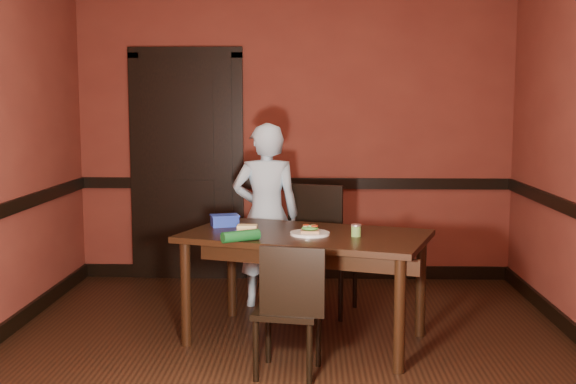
# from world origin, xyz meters

# --- Properties ---
(floor) EXTENTS (4.00, 4.50, 0.01)m
(floor) POSITION_xyz_m (0.00, 0.00, 0.00)
(floor) COLOR black
(floor) RESTS_ON ground
(wall_back) EXTENTS (4.00, 0.02, 2.70)m
(wall_back) POSITION_xyz_m (0.00, 2.25, 1.35)
(wall_back) COLOR maroon
(wall_back) RESTS_ON ground
(wall_front) EXTENTS (4.00, 0.02, 2.70)m
(wall_front) POSITION_xyz_m (0.00, -2.25, 1.35)
(wall_front) COLOR maroon
(wall_front) RESTS_ON ground
(dado_back) EXTENTS (4.00, 0.03, 0.10)m
(dado_back) POSITION_xyz_m (0.00, 2.23, 0.90)
(dado_back) COLOR black
(dado_back) RESTS_ON ground
(baseboard_back) EXTENTS (4.00, 0.03, 0.12)m
(baseboard_back) POSITION_xyz_m (0.00, 2.23, 0.06)
(baseboard_back) COLOR black
(baseboard_back) RESTS_ON ground
(door) EXTENTS (1.05, 0.07, 2.20)m
(door) POSITION_xyz_m (-1.00, 2.22, 1.09)
(door) COLOR black
(door) RESTS_ON ground
(dining_table) EXTENTS (1.82, 1.37, 0.76)m
(dining_table) POSITION_xyz_m (0.12, 0.43, 0.38)
(dining_table) COLOR black
(dining_table) RESTS_ON floor
(chair_far) EXTENTS (0.59, 0.59, 0.99)m
(chair_far) POSITION_xyz_m (0.26, 1.14, 0.49)
(chair_far) COLOR black
(chair_far) RESTS_ON floor
(chair_near) EXTENTS (0.44, 0.44, 0.82)m
(chair_near) POSITION_xyz_m (0.02, -0.19, 0.41)
(chair_near) COLOR black
(chair_near) RESTS_ON floor
(person) EXTENTS (0.57, 0.40, 1.48)m
(person) POSITION_xyz_m (-0.21, 1.32, 0.74)
(person) COLOR #B4DCF2
(person) RESTS_ON floor
(sandwich_plate) EXTENTS (0.27, 0.27, 0.07)m
(sandwich_plate) POSITION_xyz_m (0.15, 0.36, 0.78)
(sandwich_plate) COLOR white
(sandwich_plate) RESTS_ON dining_table
(sauce_jar) EXTENTS (0.07, 0.07, 0.08)m
(sauce_jar) POSITION_xyz_m (0.45, 0.31, 0.80)
(sauce_jar) COLOR #659842
(sauce_jar) RESTS_ON dining_table
(cheese_saucer) EXTENTS (0.18, 0.18, 0.06)m
(cheese_saucer) POSITION_xyz_m (-0.28, 0.42, 0.78)
(cheese_saucer) COLOR white
(cheese_saucer) RESTS_ON dining_table
(food_tub) EXTENTS (0.23, 0.19, 0.08)m
(food_tub) POSITION_xyz_m (-0.47, 0.69, 0.80)
(food_tub) COLOR #233DBA
(food_tub) RESTS_ON dining_table
(wrapped_veg) EXTENTS (0.25, 0.20, 0.07)m
(wrapped_veg) POSITION_xyz_m (-0.30, 0.11, 0.79)
(wrapped_veg) COLOR #114A1C
(wrapped_veg) RESTS_ON dining_table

